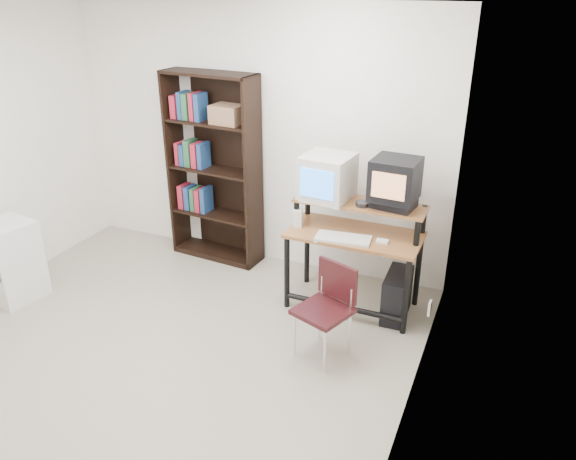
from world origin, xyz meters
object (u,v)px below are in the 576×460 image
at_px(crt_monitor, 327,177).
at_px(mini_fridge, 10,261).
at_px(computer_desk, 355,238).
at_px(pc_tower, 397,295).
at_px(school_chair, 328,302).
at_px(bookshelf, 215,167).
at_px(crt_tv, 395,179).

xyz_separation_m(crt_monitor, mini_fridge, (-2.66, -1.21, -0.79)).
bearing_deg(mini_fridge, computer_desk, 30.80).
relative_size(crt_monitor, mini_fridge, 0.62).
xyz_separation_m(pc_tower, mini_fridge, (-3.39, -1.07, 0.17)).
bearing_deg(school_chair, pc_tower, 81.78).
bearing_deg(school_chair, mini_fridge, -153.48).
height_order(pc_tower, bookshelf, bookshelf).
distance_m(crt_tv, mini_fridge, 3.58).
bearing_deg(crt_tv, school_chair, -102.86).
height_order(computer_desk, crt_monitor, crt_monitor).
relative_size(school_chair, bookshelf, 0.39).
height_order(crt_tv, bookshelf, bookshelf).
xyz_separation_m(crt_monitor, bookshelf, (-1.33, 0.32, -0.17)).
xyz_separation_m(school_chair, bookshelf, (-1.66, 1.20, 0.53)).
distance_m(computer_desk, pc_tower, 0.63).
height_order(crt_monitor, pc_tower, crt_monitor).
height_order(crt_monitor, mini_fridge, crt_monitor).
relative_size(crt_tv, school_chair, 0.52).
bearing_deg(school_chair, crt_monitor, 131.10).
bearing_deg(crt_monitor, pc_tower, -5.28).
bearing_deg(bookshelf, crt_monitor, -8.83).
xyz_separation_m(computer_desk, crt_monitor, (-0.31, 0.11, 0.48)).
bearing_deg(mini_fridge, school_chair, 16.85).
bearing_deg(school_chair, crt_tv, 93.35).
height_order(bookshelf, mini_fridge, bookshelf).
bearing_deg(crt_monitor, school_chair, -63.22).
relative_size(computer_desk, crt_monitor, 2.50).
height_order(computer_desk, school_chair, computer_desk).
bearing_deg(crt_tv, mini_fridge, -155.67).
xyz_separation_m(bookshelf, mini_fridge, (-1.33, -1.53, -0.62)).
xyz_separation_m(crt_tv, bookshelf, (-1.93, 0.32, -0.23)).
bearing_deg(crt_monitor, bookshelf, 172.11).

